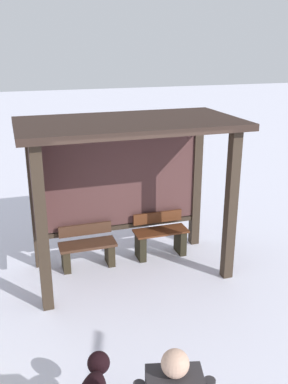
{
  "coord_description": "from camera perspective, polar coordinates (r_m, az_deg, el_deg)",
  "views": [
    {
      "loc": [
        -1.74,
        -6.13,
        3.64
      ],
      "look_at": [
        0.25,
        0.06,
        1.37
      ],
      "focal_mm": 39.78,
      "sensor_mm": 36.0,
      "label": 1
    }
  ],
  "objects": [
    {
      "name": "bench_left_inside",
      "position": [
        7.38,
        -7.58,
        -7.59
      ],
      "size": [
        0.96,
        0.39,
        0.72
      ],
      "color": "#492D1F",
      "rests_on": "ground"
    },
    {
      "name": "bus_shelter",
      "position": [
        6.77,
        -3.23,
        4.22
      ],
      "size": [
        3.36,
        1.77,
        2.55
      ],
      "color": "#35291F",
      "rests_on": "ground"
    },
    {
      "name": "ground_plane",
      "position": [
        7.34,
        -1.75,
        -10.45
      ],
      "size": [
        60.0,
        60.0,
        0.0
      ],
      "primitive_type": "plane",
      "color": "white"
    },
    {
      "name": "bench_center_inside",
      "position": [
        7.68,
        2.2,
        -6.14
      ],
      "size": [
        0.96,
        0.4,
        0.78
      ],
      "color": "#572C17",
      "rests_on": "ground"
    }
  ]
}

